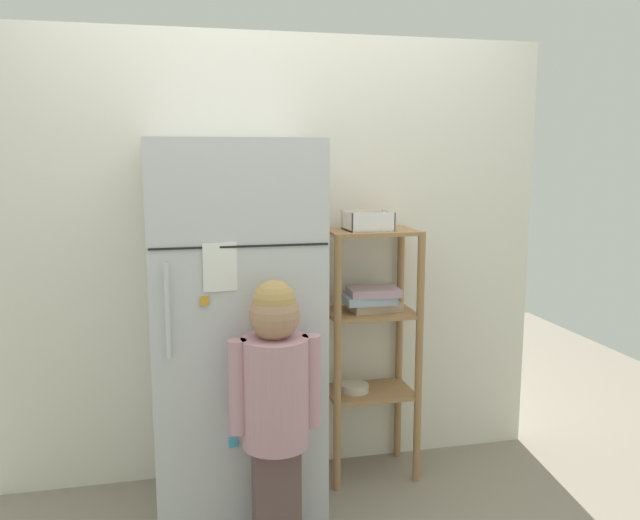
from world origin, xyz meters
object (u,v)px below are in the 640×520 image
object	(u,v)px
refrigerator	(235,328)
pantry_shelf_unit	(370,327)
child_standing	(275,391)
fruit_bin	(369,222)

from	to	relation	value
refrigerator	pantry_shelf_unit	size ratio (longest dim) A/B	1.34
child_standing	fruit_bin	xyz separation A→B (m)	(0.54, 0.54, 0.59)
refrigerator	fruit_bin	world-z (taller)	refrigerator
child_standing	pantry_shelf_unit	bearing A→B (deg)	44.82
refrigerator	fruit_bin	size ratio (longest dim) A/B	7.88
refrigerator	child_standing	world-z (taller)	refrigerator
pantry_shelf_unit	refrigerator	bearing A→B (deg)	-168.53
child_standing	fruit_bin	distance (m)	0.97
refrigerator	pantry_shelf_unit	world-z (taller)	refrigerator
child_standing	fruit_bin	world-z (taller)	fruit_bin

